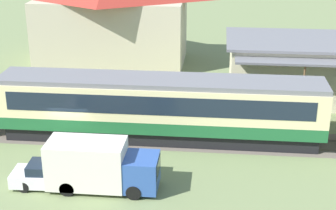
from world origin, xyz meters
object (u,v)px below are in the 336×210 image
passenger_train (164,106)px  station_building (295,68)px  station_house_red_roof (111,12)px  parked_car_white (50,175)px  delivery_truck_blue (99,165)px

passenger_train → station_building: size_ratio=6.02×
passenger_train → station_house_red_roof: bearing=112.0°
station_house_red_roof → station_building: bearing=-26.7°
station_building → station_house_red_roof: size_ratio=0.73×
parked_car_white → delivery_truck_blue: (2.72, 0.04, 0.71)m
station_house_red_roof → delivery_truck_blue: size_ratio=2.50×
station_house_red_roof → parked_car_white: 23.97m
passenger_train → parked_car_white: 8.76m
station_building → delivery_truck_blue: 19.56m
passenger_train → station_house_red_roof: station_house_red_roof is taller
parked_car_white → passenger_train: bearing=47.9°
passenger_train → station_building: (9.25, 8.82, 0.07)m
passenger_train → parked_car_white: (-5.47, -6.64, -1.65)m
parked_car_white → station_building: bearing=43.8°
delivery_truck_blue → parked_car_white: bearing=-179.1°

